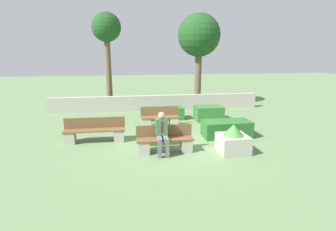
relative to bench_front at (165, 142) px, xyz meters
name	(u,v)px	position (x,y,z in m)	size (l,w,h in m)	color
ground_plane	(174,142)	(0.44, 0.88, -0.34)	(60.00, 60.00, 0.00)	#607F51
perimeter_wall	(157,103)	(0.44, 6.52, 0.08)	(11.80, 0.30, 0.85)	#ADA89E
bench_front	(165,142)	(0.00, 0.00, 0.00)	(1.87, 0.48, 0.88)	brown
bench_left_side	(160,120)	(0.20, 3.01, -0.01)	(1.67, 0.49, 0.88)	brown
bench_right_side	(95,133)	(-2.41, 1.39, 0.01)	(2.20, 0.48, 0.88)	brown
person_seated_man	(162,131)	(-0.11, -0.14, 0.42)	(0.38, 0.63, 1.36)	slate
hedge_block_near_left	(160,135)	(-0.04, 0.93, -0.05)	(1.11, 0.65, 0.59)	#33702D
hedge_block_near_right	(163,113)	(0.51, 4.36, -0.04)	(2.01, 0.78, 0.60)	#33702D
hedge_block_mid_left	(209,113)	(2.69, 3.88, 0.00)	(1.32, 0.90, 0.68)	#33702D
hedge_block_mid_right	(227,129)	(2.60, 1.25, -0.03)	(1.84, 0.90, 0.63)	#286028
planter_corner_left	(233,140)	(2.21, -0.34, 0.07)	(0.93, 0.93, 0.95)	#ADA89E
tree_leftmost	(106,31)	(-2.24, 7.64, 4.02)	(1.64, 1.64, 5.43)	brown
tree_center_left	(199,37)	(3.16, 7.78, 3.80)	(2.55, 2.55, 5.50)	brown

